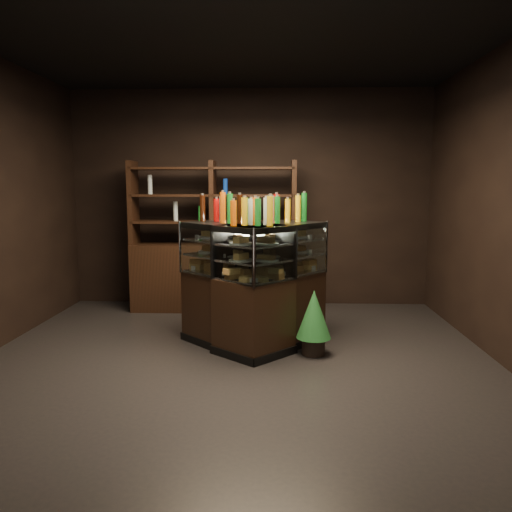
# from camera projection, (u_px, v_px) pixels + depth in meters

# --- Properties ---
(ground) EXTENTS (5.00, 5.00, 0.00)m
(ground) POSITION_uv_depth(u_px,v_px,m) (236.00, 363.00, 4.74)
(ground) COLOR black
(ground) RESTS_ON ground
(room_shell) EXTENTS (5.02, 5.02, 3.01)m
(room_shell) POSITION_uv_depth(u_px,v_px,m) (235.00, 156.00, 4.48)
(room_shell) COLOR black
(room_shell) RESTS_ON ground
(display_case) EXTENTS (1.61, 1.30, 1.30)m
(display_case) POSITION_uv_depth(u_px,v_px,m) (254.00, 305.00, 5.19)
(display_case) COLOR black
(display_case) RESTS_ON ground
(food_display) EXTENTS (1.25, 0.95, 0.41)m
(food_display) POSITION_uv_depth(u_px,v_px,m) (254.00, 254.00, 5.11)
(food_display) COLOR #B1863F
(food_display) RESTS_ON display_case
(bottles_top) EXTENTS (1.08, 0.80, 0.30)m
(bottles_top) POSITION_uv_depth(u_px,v_px,m) (254.00, 210.00, 5.06)
(bottles_top) COLOR #0F38B2
(bottles_top) RESTS_ON display_case
(potted_conifer) EXTENTS (0.35, 0.35, 0.74)m
(potted_conifer) POSITION_uv_depth(u_px,v_px,m) (314.00, 313.00, 4.93)
(potted_conifer) COLOR black
(potted_conifer) RESTS_ON ground
(back_shelving) EXTENTS (2.19, 0.43, 2.00)m
(back_shelving) POSITION_uv_depth(u_px,v_px,m) (214.00, 266.00, 6.71)
(back_shelving) COLOR black
(back_shelving) RESTS_ON ground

